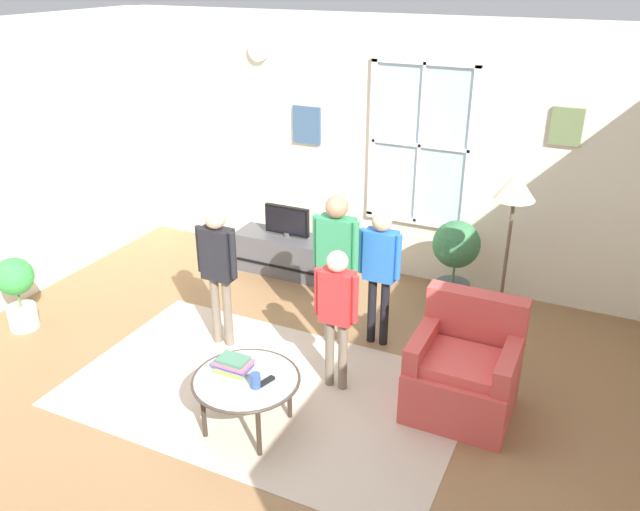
# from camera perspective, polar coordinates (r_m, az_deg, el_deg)

# --- Properties ---
(ground_plane) EXTENTS (6.48, 6.11, 0.02)m
(ground_plane) POSITION_cam_1_polar(r_m,az_deg,el_deg) (5.13, -6.83, -13.40)
(ground_plane) COLOR olive
(back_wall) EXTENTS (5.88, 0.17, 2.68)m
(back_wall) POSITION_cam_1_polar(r_m,az_deg,el_deg) (6.81, 5.29, 9.32)
(back_wall) COLOR silver
(back_wall) RESTS_ON ground_plane
(area_rug) EXTENTS (3.10, 1.87, 0.01)m
(area_rug) POSITION_cam_1_polar(r_m,az_deg,el_deg) (5.28, -4.90, -11.82)
(area_rug) COLOR #C6B29E
(area_rug) RESTS_ON ground_plane
(tv_stand) EXTENTS (1.17, 0.42, 0.43)m
(tv_stand) POSITION_cam_1_polar(r_m,az_deg,el_deg) (7.04, -2.87, 0.11)
(tv_stand) COLOR #4C4C51
(tv_stand) RESTS_ON ground_plane
(television) EXTENTS (0.51, 0.08, 0.34)m
(television) POSITION_cam_1_polar(r_m,az_deg,el_deg) (6.89, -2.95, 3.09)
(television) COLOR #4C4C4C
(television) RESTS_ON tv_stand
(armchair) EXTENTS (0.76, 0.74, 0.87)m
(armchair) POSITION_cam_1_polar(r_m,az_deg,el_deg) (5.03, 12.64, -9.98)
(armchair) COLOR #D14C47
(armchair) RESTS_ON ground_plane
(coffee_table) EXTENTS (0.78, 0.78, 0.43)m
(coffee_table) POSITION_cam_1_polar(r_m,az_deg,el_deg) (4.71, -6.57, -11.03)
(coffee_table) COLOR #99B2B7
(coffee_table) RESTS_ON ground_plane
(book_stack) EXTENTS (0.26, 0.18, 0.11)m
(book_stack) POSITION_cam_1_polar(r_m,az_deg,el_deg) (4.76, -7.68, -9.55)
(book_stack) COLOR #9BB947
(book_stack) RESTS_ON coffee_table
(cup) EXTENTS (0.07, 0.07, 0.11)m
(cup) POSITION_cam_1_polar(r_m,az_deg,el_deg) (4.58, -5.75, -10.98)
(cup) COLOR #334C8C
(cup) RESTS_ON coffee_table
(remote_near_books) EXTENTS (0.08, 0.15, 0.02)m
(remote_near_books) POSITION_cam_1_polar(r_m,az_deg,el_deg) (4.64, -4.80, -11.05)
(remote_near_books) COLOR black
(remote_near_books) RESTS_ON coffee_table
(person_red_shirt) EXTENTS (0.36, 0.16, 1.20)m
(person_red_shirt) POSITION_cam_1_polar(r_m,az_deg,el_deg) (4.92, 1.50, -4.39)
(person_red_shirt) COLOR #726656
(person_red_shirt) RESTS_ON ground_plane
(person_green_shirt) EXTENTS (0.42, 0.19, 1.40)m
(person_green_shirt) POSITION_cam_1_polar(r_m,az_deg,el_deg) (5.45, 1.45, 0.13)
(person_green_shirt) COLOR #726656
(person_green_shirt) RESTS_ON ground_plane
(person_black_shirt) EXTENTS (0.39, 0.18, 1.29)m
(person_black_shirt) POSITION_cam_1_polar(r_m,az_deg,el_deg) (5.53, -9.02, -0.55)
(person_black_shirt) COLOR #726656
(person_black_shirt) RESTS_ON ground_plane
(person_blue_shirt) EXTENTS (0.38, 0.17, 1.26)m
(person_blue_shirt) POSITION_cam_1_polar(r_m,az_deg,el_deg) (5.51, 5.35, -0.69)
(person_blue_shirt) COLOR black
(person_blue_shirt) RESTS_ON ground_plane
(potted_plant_by_window) EXTENTS (0.46, 0.46, 0.90)m
(potted_plant_by_window) POSITION_cam_1_polar(r_m,az_deg,el_deg) (6.34, 11.90, -0.03)
(potted_plant_by_window) COLOR #4C565B
(potted_plant_by_window) RESTS_ON ground_plane
(potted_plant_corner) EXTENTS (0.35, 0.35, 0.71)m
(potted_plant_corner) POSITION_cam_1_polar(r_m,az_deg,el_deg) (6.50, -25.30, -2.59)
(potted_plant_corner) COLOR silver
(potted_plant_corner) RESTS_ON ground_plane
(floor_lamp) EXTENTS (0.32, 0.32, 1.67)m
(floor_lamp) POSITION_cam_1_polar(r_m,az_deg,el_deg) (5.25, 16.75, 4.25)
(floor_lamp) COLOR black
(floor_lamp) RESTS_ON ground_plane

